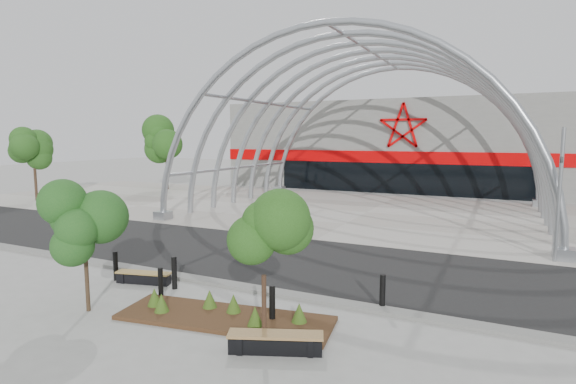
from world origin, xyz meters
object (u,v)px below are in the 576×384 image
bench_1 (275,343)px  bollard_2 (161,283)px  bench_0 (144,278)px  street_tree_0 (84,221)px  signal_pole (559,193)px  street_tree_1 (264,246)px

bench_1 → bollard_2: bearing=161.7°
bollard_2 → bench_0: bearing=150.7°
street_tree_0 → bench_0: (-0.32, 2.45, -2.34)m
bollard_2 → bench_1: bearing=-18.3°
street_tree_0 → bollard_2: size_ratio=3.77×
signal_pole → bench_1: (-6.31, -11.11, -2.47)m
street_tree_1 → bollard_2: bearing=162.3°
bench_1 → bench_0: bearing=158.9°
bench_0 → bench_1: 6.52m
street_tree_0 → bollard_2: street_tree_0 is taller
street_tree_0 → signal_pole: bearing=42.9°
signal_pole → bench_0: 15.38m
signal_pole → street_tree_1: size_ratio=1.57×
signal_pole → street_tree_1: signal_pole is taller
street_tree_0 → street_tree_1: size_ratio=1.07×
street_tree_0 → bench_1: size_ratio=1.64×
bench_0 → bench_1: size_ratio=0.88×
signal_pole → street_tree_0: bearing=-137.1°
signal_pole → street_tree_1: bearing=-121.4°
street_tree_0 → bench_1: bearing=1.0°
street_tree_1 → bench_0: size_ratio=1.74×
signal_pole → bollard_2: size_ratio=5.52×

